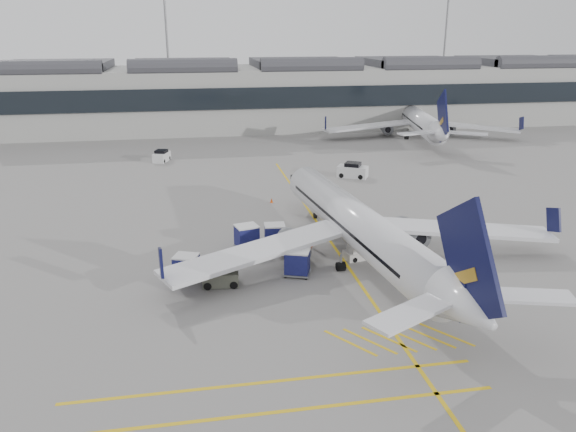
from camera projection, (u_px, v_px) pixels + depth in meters
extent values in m
plane|color=gray|center=(224.00, 299.00, 38.64)|extent=(220.00, 220.00, 0.00)
cube|color=#9E9E99|center=(196.00, 98.00, 104.14)|extent=(200.00, 20.00, 11.00)
cube|color=black|center=(197.00, 99.00, 94.30)|extent=(200.00, 0.50, 3.60)
cube|color=#38383D|center=(194.00, 64.00, 102.18)|extent=(200.00, 18.00, 1.40)
cylinder|color=slate|center=(168.00, 56.00, 114.17)|extent=(0.44, 0.44, 25.00)
cylinder|color=slate|center=(444.00, 54.00, 124.17)|extent=(0.44, 0.44, 25.00)
cube|color=gold|center=(329.00, 239.00, 49.64)|extent=(0.25, 60.00, 0.01)
cylinder|color=silver|center=(357.00, 224.00, 44.97)|extent=(6.27, 27.02, 3.36)
cone|color=silver|center=(300.00, 178.00, 58.80)|extent=(3.73, 3.92, 3.36)
cone|color=silver|center=(470.00, 308.00, 30.70)|extent=(3.81, 4.63, 3.36)
cube|color=silver|center=(259.00, 251.00, 41.73)|extent=(15.18, 9.18, 0.31)
cube|color=silver|center=(459.00, 229.00, 46.28)|extent=(15.53, 6.24, 0.31)
cylinder|color=slate|center=(294.00, 246.00, 44.44)|extent=(2.22, 3.40, 1.88)
cylinder|color=slate|center=(412.00, 233.00, 47.22)|extent=(2.22, 3.40, 1.88)
cube|color=black|center=(469.00, 262.00, 30.40)|extent=(1.01, 6.79, 7.49)
cylinder|color=black|center=(315.00, 216.00, 55.13)|extent=(0.31, 0.60, 0.57)
cylinder|color=black|center=(341.00, 266.00, 43.12)|extent=(0.70, 0.78, 0.72)
cylinder|color=black|center=(394.00, 260.00, 44.31)|extent=(0.70, 0.78, 0.72)
cylinder|color=silver|center=(418.00, 120.00, 96.12)|extent=(8.44, 27.69, 3.45)
cone|color=silver|center=(402.00, 108.00, 110.92)|extent=(4.06, 4.24, 3.45)
cone|color=silver|center=(442.00, 135.00, 80.86)|extent=(4.20, 4.96, 3.45)
cube|color=silver|center=(368.00, 126.00, 95.14)|extent=(15.90, 5.29, 0.32)
cube|color=silver|center=(471.00, 126.00, 95.02)|extent=(15.28, 10.36, 0.32)
cylinder|color=slate|center=(386.00, 128.00, 97.06)|extent=(2.50, 3.60, 1.93)
cylinder|color=slate|center=(448.00, 128.00, 96.99)|extent=(2.50, 3.60, 1.93)
cube|color=black|center=(443.00, 116.00, 80.57)|extent=(1.55, 6.92, 7.68)
cylinder|color=black|center=(406.00, 125.00, 106.96)|extent=(0.36, 0.62, 0.59)
cylinder|color=black|center=(407.00, 137.00, 94.76)|extent=(0.77, 0.84, 0.73)
cylinder|color=black|center=(434.00, 137.00, 94.73)|extent=(0.77, 0.84, 0.73)
cube|color=silver|center=(365.00, 253.00, 45.70)|extent=(3.72, 2.02, 0.65)
cube|color=black|center=(376.00, 243.00, 45.78)|extent=(3.27, 1.59, 1.37)
cube|color=silver|center=(355.00, 248.00, 45.15)|extent=(1.04, 1.34, 0.83)
cylinder|color=black|center=(355.00, 260.00, 44.73)|extent=(0.43, 0.24, 0.41)
cylinder|color=black|center=(348.00, 254.00, 45.88)|extent=(0.43, 0.24, 0.41)
cylinder|color=black|center=(383.00, 255.00, 45.60)|extent=(0.43, 0.24, 0.41)
cylinder|color=black|center=(375.00, 250.00, 46.75)|extent=(0.43, 0.24, 0.41)
cube|color=gray|center=(297.00, 273.00, 42.39)|extent=(2.34, 2.14, 0.14)
cube|color=navy|center=(297.00, 262.00, 42.10)|extent=(2.17, 2.03, 1.64)
cube|color=silver|center=(297.00, 251.00, 41.83)|extent=(2.24, 2.10, 0.11)
cylinder|color=black|center=(285.00, 276.00, 41.96)|extent=(0.27, 0.19, 0.25)
cylinder|color=black|center=(288.00, 270.00, 43.12)|extent=(0.27, 0.19, 0.25)
cylinder|color=black|center=(306.00, 278.00, 41.70)|extent=(0.27, 0.19, 0.25)
cylinder|color=black|center=(309.00, 271.00, 42.86)|extent=(0.27, 0.19, 0.25)
cube|color=gray|center=(275.00, 244.00, 48.17)|extent=(1.94, 1.65, 0.13)
cube|color=navy|center=(275.00, 234.00, 47.89)|extent=(1.78, 1.58, 1.57)
cube|color=silver|center=(275.00, 225.00, 47.63)|extent=(1.84, 1.64, 0.11)
cylinder|color=black|center=(266.00, 247.00, 47.56)|extent=(0.25, 0.13, 0.24)
cylinder|color=black|center=(266.00, 242.00, 48.68)|extent=(0.25, 0.13, 0.24)
cylinder|color=black|center=(284.00, 247.00, 47.70)|extent=(0.25, 0.13, 0.24)
cylinder|color=black|center=(283.00, 242.00, 48.82)|extent=(0.25, 0.13, 0.24)
cube|color=gray|center=(247.00, 246.00, 47.61)|extent=(2.28, 2.03, 0.14)
cube|color=navy|center=(247.00, 236.00, 47.32)|extent=(2.10, 1.94, 1.66)
cube|color=silver|center=(246.00, 226.00, 47.04)|extent=(2.17, 2.01, 0.11)
cylinder|color=black|center=(241.00, 251.00, 46.78)|extent=(0.27, 0.17, 0.25)
cylinder|color=black|center=(236.00, 246.00, 47.87)|extent=(0.27, 0.17, 0.25)
cylinder|color=black|center=(259.00, 248.00, 47.40)|extent=(0.27, 0.17, 0.25)
cylinder|color=black|center=(253.00, 243.00, 48.49)|extent=(0.27, 0.17, 0.25)
cube|color=gray|center=(187.00, 277.00, 41.68)|extent=(2.23, 2.05, 0.13)
cube|color=navy|center=(186.00, 266.00, 41.40)|extent=(2.06, 1.94, 1.56)
cube|color=silver|center=(186.00, 256.00, 41.15)|extent=(2.13, 2.01, 0.11)
cylinder|color=black|center=(175.00, 280.00, 41.28)|extent=(0.26, 0.18, 0.24)
cylinder|color=black|center=(180.00, 274.00, 42.38)|extent=(0.26, 0.18, 0.24)
cylinder|color=black|center=(194.00, 282.00, 41.02)|extent=(0.26, 0.18, 0.24)
cylinder|color=black|center=(199.00, 275.00, 42.12)|extent=(0.26, 0.18, 0.24)
imported|color=#DA4B0B|center=(311.00, 239.00, 47.57)|extent=(0.61, 0.69, 1.58)
imported|color=#F4500C|center=(282.00, 244.00, 46.45)|extent=(0.95, 0.88, 1.57)
cube|color=#545649|center=(221.00, 278.00, 40.63)|extent=(2.69, 1.74, 1.03)
cube|color=#545649|center=(220.00, 270.00, 40.44)|extent=(1.33, 1.33, 0.52)
cylinder|color=black|center=(208.00, 286.00, 40.00)|extent=(0.60, 0.30, 0.58)
cylinder|color=black|center=(208.00, 278.00, 41.26)|extent=(0.60, 0.30, 0.58)
cylinder|color=black|center=(234.00, 285.00, 40.18)|extent=(0.60, 0.30, 0.58)
cylinder|color=black|center=(234.00, 277.00, 41.45)|extent=(0.60, 0.30, 0.58)
cone|color=#F24C0A|center=(272.00, 200.00, 60.16)|extent=(0.35, 0.35, 0.48)
cone|color=#F24C0A|center=(421.00, 252.00, 46.05)|extent=(0.39, 0.39, 0.53)
cube|color=silver|center=(162.00, 157.00, 78.89)|extent=(2.51, 3.51, 1.23)
cube|color=black|center=(161.00, 152.00, 78.65)|extent=(1.92, 1.98, 0.53)
cylinder|color=black|center=(164.00, 161.00, 77.91)|extent=(0.35, 0.56, 0.53)
cylinder|color=black|center=(154.00, 161.00, 78.10)|extent=(0.35, 0.56, 0.53)
cylinder|color=black|center=(169.00, 158.00, 79.89)|extent=(0.35, 0.56, 0.53)
cylinder|color=black|center=(160.00, 158.00, 80.09)|extent=(0.35, 0.56, 0.53)
cube|color=silver|center=(353.00, 172.00, 70.39)|extent=(4.08, 3.40, 1.42)
cube|color=black|center=(353.00, 165.00, 70.12)|extent=(2.44, 2.40, 0.61)
cylinder|color=black|center=(341.00, 175.00, 70.18)|extent=(0.64, 0.50, 0.61)
cylinder|color=black|center=(345.00, 172.00, 71.63)|extent=(0.64, 0.50, 0.61)
cylinder|color=black|center=(361.00, 177.00, 69.40)|extent=(0.64, 0.50, 0.61)
cylinder|color=black|center=(363.00, 174.00, 70.85)|extent=(0.64, 0.50, 0.61)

